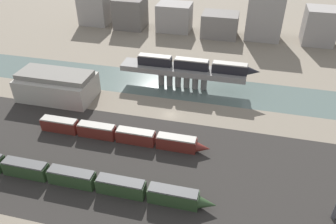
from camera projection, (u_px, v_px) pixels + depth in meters
ground_plane at (170, 115)px, 100.78m from camera, size 400.00×400.00×0.00m
railbed_yard at (148, 168)px, 81.43m from camera, size 280.00×42.00×0.01m
river_water at (182, 86)px, 115.53m from camera, size 320.00×18.23×0.01m
bridge at (183, 72)px, 112.36m from camera, size 42.84×7.18×7.35m
train_on_bridge at (196, 65)px, 109.60m from camera, size 41.17×3.08×3.44m
train_yard_near at (54, 174)px, 76.94m from camera, size 75.55×3.06×3.95m
train_yard_mid at (120, 134)px, 89.64m from camera, size 48.40×3.02×3.89m
warehouse_building at (57, 85)px, 107.40m from camera, size 24.27×13.65×9.01m
city_block_far_left at (95, 8)px, 167.65m from camera, size 14.43×13.50×15.56m
city_block_left at (130, 13)px, 162.60m from camera, size 14.58×13.70×14.49m
city_block_center at (174, 17)px, 159.46m from camera, size 16.12×12.39×12.90m
city_block_right at (220, 25)px, 153.51m from camera, size 16.53×12.90×10.75m
city_block_far_right at (265, 15)px, 148.37m from camera, size 15.68×13.13×21.69m
city_block_tall at (319, 26)px, 144.92m from camera, size 13.47×12.99×15.58m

